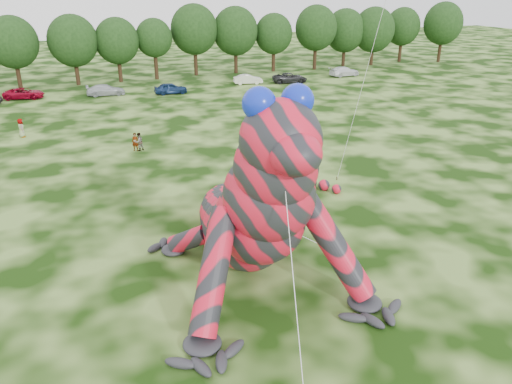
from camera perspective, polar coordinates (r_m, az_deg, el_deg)
The scene contains 25 objects.
ground at distance 25.34m, azimuth 10.61°, elevation -9.33°, with size 240.00×240.00×0.00m, color #16330A.
inflatable_gecko at distance 24.37m, azimuth -2.11°, elevation 2.70°, with size 16.63×19.75×9.88m, color red, non-canonical shape.
tree_6 at distance 75.44m, azimuth -25.89°, elevation 14.14°, with size 6.52×5.86×9.49m, color black, non-canonical shape.
tree_7 at distance 75.36m, azimuth -20.08°, elevation 15.00°, with size 6.68×6.01×9.48m, color black, non-canonical shape.
tree_8 at distance 75.93m, azimuth -15.51°, elevation 15.37°, with size 6.14×5.53×8.94m, color black, non-canonical shape.
tree_9 at distance 77.00m, azimuth -11.49°, elevation 15.72°, with size 5.27×4.74×8.68m, color black, non-canonical shape.
tree_10 at distance 79.40m, azimuth -7.02°, elevation 16.86°, with size 7.09×6.38×10.50m, color black, non-canonical shape.
tree_11 at distance 80.84m, azimuth -2.36°, elevation 16.95°, with size 7.01×6.31×10.07m, color black, non-canonical shape.
tree_12 at distance 82.66m, azimuth 2.03°, elevation 16.71°, with size 5.99×5.39×8.97m, color black, non-canonical shape.
tree_13 at distance 85.05m, azimuth 6.84°, elevation 17.13°, with size 6.83×6.15×10.13m, color black, non-canonical shape.
tree_14 at distance 89.52m, azimuth 10.11°, elevation 17.00°, with size 6.82×6.14×9.40m, color black, non-canonical shape.
tree_15 at distance 91.35m, azimuth 13.26°, elevation 16.94°, with size 7.17×6.45×9.63m, color black, non-canonical shape.
tree_16 at distance 96.66m, azimuth 16.33°, elevation 16.87°, with size 6.26×5.63×9.37m, color black, non-canonical shape.
tree_17 at distance 98.53m, azimuth 20.50°, elevation 16.74°, with size 6.98×6.28×10.30m, color black, non-canonical shape.
car_2 at distance 68.99m, azimuth -25.01°, elevation 10.18°, with size 2.19×4.74×1.32m, color maroon.
car_3 at distance 67.39m, azimuth -16.79°, elevation 11.10°, with size 1.93×4.74×1.38m, color #AFB3B8.
car_4 at distance 66.49m, azimuth -9.72°, elevation 11.60°, with size 1.69×4.19×1.43m, color #12274F.
car_5 at distance 72.18m, azimuth -0.92°, elevation 12.75°, with size 1.41×4.05×1.33m, color silver.
car_6 at distance 73.33m, azimuth 3.89°, elevation 12.88°, with size 2.29×4.96×1.38m, color #252628.
car_7 at distance 79.74m, azimuth 10.06°, elevation 13.42°, with size 1.98×4.87×1.41m, color white.
spectator_2 at distance 56.08m, azimuth 3.99°, elevation 9.90°, with size 1.05×0.60×1.62m, color gray.
spectator_0 at distance 43.83m, azimuth -13.63°, elevation 5.58°, with size 0.57×0.38×1.57m, color gray.
spectator_4 at distance 51.40m, azimuth -25.26°, elevation 6.64°, with size 0.85×0.55×1.74m, color gray.
spectator_5 at distance 39.29m, azimuth 4.18°, elevation 4.25°, with size 1.55×0.49×1.67m, color gray.
spectator_1 at distance 43.84m, azimuth -13.23°, elevation 5.62°, with size 0.76×0.59×1.57m, color gray.
Camera 1 is at (-11.78, -18.04, 13.33)m, focal length 35.00 mm.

